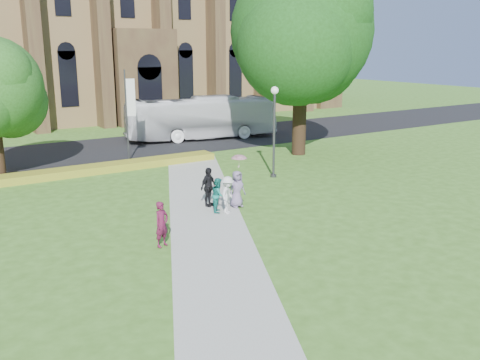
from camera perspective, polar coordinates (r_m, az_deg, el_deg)
ground at (r=22.15m, az=-2.15°, el=-5.56°), size 160.00×160.00×0.00m
road at (r=40.11m, az=-16.92°, el=2.82°), size 160.00×10.00×0.02m
footpath at (r=22.96m, az=-3.43°, el=-4.80°), size 15.58×28.54×0.04m
flower_hedge at (r=33.13m, az=-16.95°, el=0.90°), size 18.00×1.40×0.45m
streetlamp at (r=30.71m, az=3.67°, el=6.31°), size 0.44×0.44×5.24m
large_tree at (r=37.37m, az=6.60°, el=15.44°), size 9.60×9.60×13.20m
banner_pole_0 at (r=35.75m, az=-11.86°, el=7.30°), size 0.70×0.10×6.00m
tour_coach at (r=43.99m, az=-4.15°, el=6.63°), size 12.66×5.19×3.44m
pedestrian_0 at (r=20.46m, az=-8.35°, el=-4.67°), size 0.75×0.63×1.76m
pedestrian_1 at (r=24.44m, az=-2.31°, el=-1.61°), size 0.94×0.98×1.59m
pedestrian_2 at (r=24.21m, az=-1.33°, el=-1.60°), size 1.25×1.22×1.72m
pedestrian_3 at (r=25.29m, az=-3.40°, el=-0.75°), size 1.19×0.89×1.88m
pedestrian_4 at (r=25.15m, az=-0.32°, el=-0.96°), size 0.91×0.64×1.75m
parasol at (r=25.04m, az=-0.10°, el=1.80°), size 0.93×0.93×0.65m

